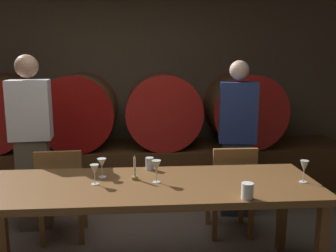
% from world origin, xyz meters
% --- Properties ---
extents(back_wall, '(6.48, 0.24, 2.96)m').
position_xyz_m(back_wall, '(0.00, 2.72, 1.48)').
color(back_wall, brown).
rests_on(back_wall, ground).
extents(barrel_shelf, '(5.83, 0.90, 0.55)m').
position_xyz_m(barrel_shelf, '(0.00, 2.17, 0.27)').
color(barrel_shelf, '#4C2D16').
rests_on(barrel_shelf, ground).
extents(wine_barrel_center_left, '(0.94, 0.80, 0.94)m').
position_xyz_m(wine_barrel_center_left, '(-0.55, 2.17, 1.01)').
color(wine_barrel_center_left, brown).
rests_on(wine_barrel_center_left, barrel_shelf).
extents(wine_barrel_center_right, '(0.94, 0.80, 0.94)m').
position_xyz_m(wine_barrel_center_right, '(0.52, 2.17, 1.01)').
color(wine_barrel_center_right, brown).
rests_on(wine_barrel_center_right, barrel_shelf).
extents(wine_barrel_far_right, '(0.94, 0.80, 0.94)m').
position_xyz_m(wine_barrel_far_right, '(1.58, 2.17, 1.01)').
color(wine_barrel_far_right, brown).
rests_on(wine_barrel_far_right, barrel_shelf).
extents(dining_table, '(2.52, 0.81, 0.77)m').
position_xyz_m(dining_table, '(0.26, 0.07, 0.70)').
color(dining_table, brown).
rests_on(dining_table, ground).
extents(chair_left, '(0.42, 0.42, 0.88)m').
position_xyz_m(chair_left, '(-0.49, 0.74, 0.49)').
color(chair_left, brown).
rests_on(chair_left, ground).
extents(chair_right, '(0.40, 0.40, 0.88)m').
position_xyz_m(chair_right, '(1.07, 0.72, 0.49)').
color(chair_right, brown).
rests_on(chair_right, ground).
extents(guest_left, '(0.40, 0.28, 1.70)m').
position_xyz_m(guest_left, '(-0.82, 1.03, 0.88)').
color(guest_left, brown).
rests_on(guest_left, ground).
extents(guest_right, '(0.41, 0.30, 1.65)m').
position_xyz_m(guest_right, '(1.24, 1.21, 0.84)').
color(guest_right, '#33384C').
rests_on(guest_right, ground).
extents(candle_center, '(0.05, 0.05, 0.19)m').
position_xyz_m(candle_center, '(0.18, 0.16, 0.82)').
color(candle_center, olive).
rests_on(candle_center, dining_table).
extents(wine_glass_far_left, '(0.06, 0.06, 0.15)m').
position_xyz_m(wine_glass_far_left, '(-0.10, 0.08, 0.88)').
color(wine_glass_far_left, silver).
rests_on(wine_glass_far_left, dining_table).
extents(wine_glass_center_left, '(0.07, 0.07, 0.15)m').
position_xyz_m(wine_glass_center_left, '(-0.07, 0.23, 0.88)').
color(wine_glass_center_left, white).
rests_on(wine_glass_center_left, dining_table).
extents(wine_glass_center_right, '(0.07, 0.07, 0.17)m').
position_xyz_m(wine_glass_center_right, '(0.34, 0.08, 0.89)').
color(wine_glass_center_right, silver).
rests_on(wine_glass_center_right, dining_table).
extents(wine_glass_far_right, '(0.06, 0.06, 0.16)m').
position_xyz_m(wine_glass_far_right, '(1.42, 0.01, 0.89)').
color(wine_glass_far_right, silver).
rests_on(wine_glass_far_right, dining_table).
extents(cup_left, '(0.07, 0.07, 0.10)m').
position_xyz_m(cup_left, '(0.30, 0.40, 0.82)').
color(cup_left, silver).
rests_on(cup_left, dining_table).
extents(cup_right, '(0.08, 0.08, 0.11)m').
position_xyz_m(cup_right, '(0.91, -0.28, 0.82)').
color(cup_right, white).
rests_on(cup_right, dining_table).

